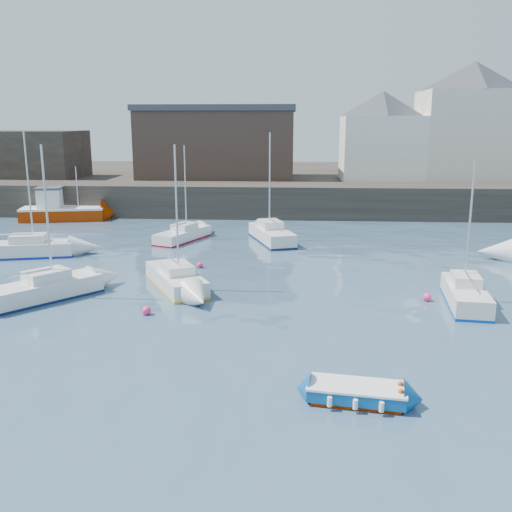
# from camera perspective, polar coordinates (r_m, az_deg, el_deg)

# --- Properties ---
(water) EXTENTS (220.00, 220.00, 0.00)m
(water) POSITION_cam_1_polar(r_m,az_deg,el_deg) (20.70, -2.14, -11.75)
(water) COLOR #2D4760
(water) RESTS_ON ground
(quay_wall) EXTENTS (90.00, 5.00, 3.00)m
(quay_wall) POSITION_cam_1_polar(r_m,az_deg,el_deg) (54.17, 1.54, 5.60)
(quay_wall) COLOR #28231E
(quay_wall) RESTS_ON ground
(land_strip) EXTENTS (90.00, 32.00, 2.80)m
(land_strip) POSITION_cam_1_polar(r_m,az_deg,el_deg) (72.05, 2.08, 7.43)
(land_strip) COLOR #28231E
(land_strip) RESTS_ON ground
(bldg_east_a) EXTENTS (13.36, 13.36, 11.80)m
(bldg_east_a) POSITION_cam_1_polar(r_m,az_deg,el_deg) (63.28, 20.72, 12.51)
(bldg_east_a) COLOR beige
(bldg_east_a) RESTS_ON land_strip
(bldg_east_d) EXTENTS (11.14, 11.14, 8.95)m
(bldg_east_d) POSITION_cam_1_polar(r_m,az_deg,el_deg) (60.84, 12.45, 11.68)
(bldg_east_d) COLOR white
(bldg_east_d) RESTS_ON land_strip
(warehouse) EXTENTS (16.40, 10.40, 7.60)m
(warehouse) POSITION_cam_1_polar(r_m,az_deg,el_deg) (62.20, -3.79, 11.30)
(warehouse) COLOR #3D2D26
(warehouse) RESTS_ON land_strip
(bldg_west) EXTENTS (14.00, 8.00, 5.00)m
(bldg_west) POSITION_cam_1_polar(r_m,az_deg,el_deg) (67.73, -22.94, 9.34)
(bldg_west) COLOR #353028
(bldg_west) RESTS_ON land_strip
(blue_dinghy) EXTENTS (3.28, 1.88, 0.59)m
(blue_dinghy) POSITION_cam_1_polar(r_m,az_deg,el_deg) (18.98, 10.01, -13.29)
(blue_dinghy) COLOR #932400
(blue_dinghy) RESTS_ON ground
(fishing_boat) EXTENTS (7.69, 4.11, 4.83)m
(fishing_boat) POSITION_cam_1_polar(r_m,az_deg,el_deg) (54.89, -18.98, 4.38)
(fishing_boat) COLOR #932400
(fishing_boat) RESTS_ON ground
(sailboat_a) EXTENTS (5.25, 5.74, 7.69)m
(sailboat_a) POSITION_cam_1_polar(r_m,az_deg,el_deg) (30.59, -20.54, -3.16)
(sailboat_a) COLOR silver
(sailboat_a) RESTS_ON ground
(sailboat_b) EXTENTS (4.44, 6.13, 7.63)m
(sailboat_b) POSITION_cam_1_polar(r_m,az_deg,el_deg) (31.12, -8.01, -2.23)
(sailboat_b) COLOR silver
(sailboat_b) RESTS_ON ground
(sailboat_c) EXTENTS (2.31, 5.46, 6.98)m
(sailboat_c) POSITION_cam_1_polar(r_m,az_deg,el_deg) (29.78, 20.22, -3.58)
(sailboat_c) COLOR silver
(sailboat_c) RESTS_ON ground
(sailboat_e) EXTENTS (6.68, 3.48, 8.21)m
(sailboat_e) POSITION_cam_1_polar(r_m,az_deg,el_deg) (40.90, -22.11, 0.71)
(sailboat_e) COLOR silver
(sailboat_e) RESTS_ON ground
(sailboat_f) EXTENTS (3.86, 6.45, 7.99)m
(sailboat_f) POSITION_cam_1_polar(r_m,az_deg,el_deg) (42.61, 1.56, 2.20)
(sailboat_f) COLOR silver
(sailboat_f) RESTS_ON ground
(sailboat_h) EXTENTS (3.73, 5.73, 7.05)m
(sailboat_h) POSITION_cam_1_polar(r_m,az_deg,el_deg) (43.37, -7.32, 2.16)
(sailboat_h) COLOR silver
(sailboat_h) RESTS_ON ground
(buoy_near) EXTENTS (0.42, 0.42, 0.42)m
(buoy_near) POSITION_cam_1_polar(r_m,az_deg,el_deg) (27.16, -10.88, -5.77)
(buoy_near) COLOR #FC2E7D
(buoy_near) RESTS_ON ground
(buoy_mid) EXTENTS (0.44, 0.44, 0.44)m
(buoy_mid) POSITION_cam_1_polar(r_m,az_deg,el_deg) (29.90, 16.73, -4.32)
(buoy_mid) COLOR #FC2E7D
(buoy_mid) RESTS_ON ground
(buoy_far) EXTENTS (0.37, 0.37, 0.37)m
(buoy_far) POSITION_cam_1_polar(r_m,az_deg,el_deg) (35.22, -5.63, -1.17)
(buoy_far) COLOR #FC2E7D
(buoy_far) RESTS_ON ground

